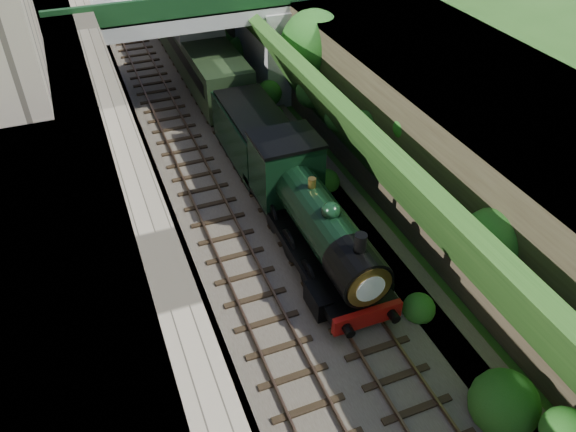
{
  "coord_description": "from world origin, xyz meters",
  "views": [
    {
      "loc": [
        -6.41,
        -8.63,
        16.06
      ],
      "look_at": [
        0.0,
        7.52,
        2.51
      ],
      "focal_mm": 35.0,
      "sensor_mm": 36.0,
      "label": 1
    }
  ],
  "objects": [
    {
      "name": "ground",
      "position": [
        0.0,
        0.0,
        0.0
      ],
      "size": [
        160.0,
        160.0,
        0.0
      ],
      "primitive_type": "plane",
      "color": "#1E4714",
      "rests_on": "ground"
    },
    {
      "name": "trackbed",
      "position": [
        0.0,
        20.0,
        0.1
      ],
      "size": [
        10.0,
        90.0,
        0.2
      ],
      "primitive_type": "cube",
      "color": "#473F38",
      "rests_on": "ground"
    },
    {
      "name": "retaining_wall",
      "position": [
        -5.5,
        20.0,
        3.5
      ],
      "size": [
        1.0,
        90.0,
        7.0
      ],
      "primitive_type": "cube",
      "color": "#756B56",
      "rests_on": "ground"
    },
    {
      "name": "street_plateau_left",
      "position": [
        -9.0,
        20.0,
        3.5
      ],
      "size": [
        6.0,
        90.0,
        7.0
      ],
      "primitive_type": "cube",
      "color": "#262628",
      "rests_on": "ground"
    },
    {
      "name": "street_plateau_right",
      "position": [
        9.5,
        20.0,
        3.12
      ],
      "size": [
        8.0,
        90.0,
        6.25
      ],
      "primitive_type": "cube",
      "color": "#262628",
      "rests_on": "ground"
    },
    {
      "name": "embankment_slope",
      "position": [
        4.97,
        18.24,
        2.71
      ],
      "size": [
        4.63,
        90.0,
        6.36
      ],
      "color": "#1E4714",
      "rests_on": "ground"
    },
    {
      "name": "track_left",
      "position": [
        -2.0,
        20.0,
        0.25
      ],
      "size": [
        2.5,
        90.0,
        0.2
      ],
      "color": "black",
      "rests_on": "trackbed"
    },
    {
      "name": "track_right",
      "position": [
        1.2,
        20.0,
        0.25
      ],
      "size": [
        2.5,
        90.0,
        0.2
      ],
      "color": "black",
      "rests_on": "trackbed"
    },
    {
      "name": "road_bridge",
      "position": [
        0.94,
        24.0,
        4.08
      ],
      "size": [
        16.0,
        6.4,
        7.25
      ],
      "color": "gray",
      "rests_on": "ground"
    },
    {
      "name": "tree",
      "position": [
        5.91,
        18.56,
        4.65
      ],
      "size": [
        3.6,
        3.8,
        6.6
      ],
      "color": "black",
      "rests_on": "ground"
    },
    {
      "name": "locomotive",
      "position": [
        1.2,
        7.82,
        1.89
      ],
      "size": [
        3.1,
        10.22,
        3.83
      ],
      "color": "black",
      "rests_on": "trackbed"
    },
    {
      "name": "tender",
      "position": [
        1.2,
        15.18,
        1.62
      ],
      "size": [
        2.7,
        6.0,
        3.05
      ],
      "color": "black",
      "rests_on": "trackbed"
    },
    {
      "name": "coach_front",
      "position": [
        1.2,
        27.78,
        2.05
      ],
      "size": [
        2.9,
        18.0,
        3.7
      ],
      "color": "black",
      "rests_on": "trackbed"
    }
  ]
}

